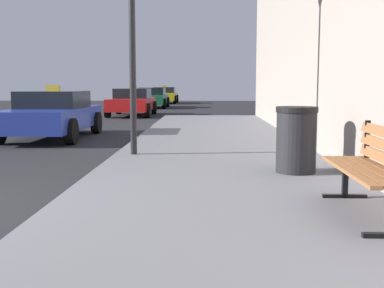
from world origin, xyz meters
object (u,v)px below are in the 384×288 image
object	(u,v)px
car_yellow	(164,95)
car_blue	(52,114)
bench	(376,164)
car_red	(132,102)
car_green	(152,98)
trash_bin	(296,139)

from	to	relation	value
car_yellow	car_blue	bearing A→B (deg)	88.00
bench	car_red	xyz separation A→B (m)	(-5.12, 18.14, -0.02)
car_blue	car_green	world-z (taller)	car_blue
trash_bin	car_red	world-z (taller)	car_red
car_red	car_green	distance (m)	8.11
bench	car_yellow	world-z (taller)	car_yellow
trash_bin	car_green	size ratio (longest dim) A/B	0.22
bench	car_blue	xyz separation A→B (m)	(-5.82, 8.30, -0.02)
car_blue	car_red	size ratio (longest dim) A/B	0.99
car_blue	trash_bin	bearing A→B (deg)	132.78
car_yellow	bench	bearing A→B (deg)	98.27
trash_bin	car_green	world-z (taller)	car_green
car_blue	car_green	xyz separation A→B (m)	(0.75, 17.95, -0.00)
car_red	car_yellow	distance (m)	15.75
car_green	car_yellow	xyz separation A→B (m)	(0.14, 7.63, 0.00)
bench	trash_bin	distance (m)	2.41
trash_bin	car_green	xyz separation A→B (m)	(-4.72, 23.87, 0.01)
car_blue	car_yellow	size ratio (longest dim) A/B	0.98
trash_bin	car_yellow	distance (m)	31.84
bench	car_yellow	size ratio (longest dim) A/B	0.40
trash_bin	car_red	size ratio (longest dim) A/B	0.22
car_red	car_yellow	xyz separation A→B (m)	(0.19, 15.75, 0.00)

